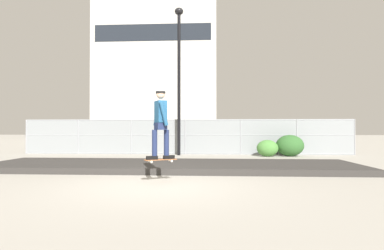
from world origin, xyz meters
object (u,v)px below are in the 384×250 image
(street_lamp, at_px, (179,65))
(shrub_center, at_px, (290,146))
(shrub_left, at_px, (267,148))
(skater, at_px, (161,120))
(parked_car_near, at_px, (137,137))
(skateboard, at_px, (161,160))

(street_lamp, relative_size, shrub_center, 5.57)
(street_lamp, relative_size, shrub_left, 7.24)
(skater, bearing_deg, shrub_center, 56.26)
(street_lamp, height_order, parked_car_near, street_lamp)
(parked_car_near, xyz_separation_m, shrub_left, (7.26, -3.56, -0.43))
(skateboard, bearing_deg, shrub_left, 61.85)
(skateboard, relative_size, street_lamp, 0.11)
(skater, xyz_separation_m, shrub_center, (5.15, 7.71, -1.04))
(parked_car_near, height_order, shrub_left, parked_car_near)
(street_lamp, height_order, shrub_center, street_lamp)
(shrub_left, bearing_deg, street_lamp, 174.20)
(skateboard, relative_size, shrub_left, 0.77)
(parked_car_near, height_order, shrub_center, parked_car_near)
(skater, relative_size, shrub_center, 1.27)
(street_lamp, bearing_deg, skateboard, -87.52)
(street_lamp, xyz_separation_m, parked_car_near, (-2.88, 3.12, -3.79))
(skateboard, height_order, street_lamp, street_lamp)
(shrub_left, bearing_deg, shrub_center, 8.87)
(parked_car_near, xyz_separation_m, shrub_center, (8.38, -3.39, -0.31))
(skateboard, height_order, shrub_center, shrub_center)
(skater, xyz_separation_m, street_lamp, (-0.35, 7.98, 3.07))
(parked_car_near, bearing_deg, shrub_center, -21.99)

